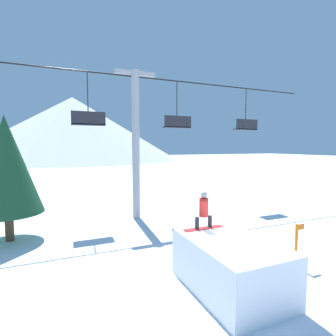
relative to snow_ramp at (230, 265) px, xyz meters
name	(u,v)px	position (x,y,z in m)	size (l,w,h in m)	color
ground_plane	(237,283)	(0.45, 0.23, -0.77)	(220.00, 220.00, 0.00)	white
mountain_ridge	(73,129)	(0.45, 82.06, 9.00)	(65.47, 65.47, 19.54)	silver
snow_ramp	(230,265)	(0.00, 0.00, 0.00)	(2.24, 3.47, 1.55)	white
snowboarder	(204,211)	(-0.16, 1.27, 1.40)	(1.45, 0.31, 1.28)	#B22D2D
chairlift	(136,132)	(-0.33, 8.80, 4.41)	(25.25, 0.45, 8.76)	#9E9EA3
pine_tree_near	(6,165)	(-6.78, 7.41, 2.73)	(3.02, 3.02, 5.75)	#4C3823
trail_marker	(296,244)	(3.13, 0.32, 0.07)	(0.41, 0.10, 1.58)	orange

